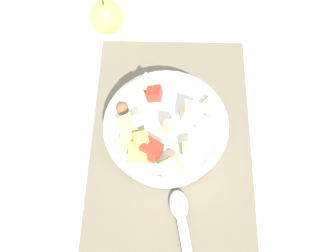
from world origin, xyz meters
The scene contains 5 objects.
ground_plane centered at (0.00, 0.00, 0.00)m, with size 2.40×2.40×0.00m, color silver.
placemat centered at (0.00, 0.00, 0.00)m, with size 0.49×0.33×0.01m, color #756B56.
salad_bowl centered at (0.00, -0.01, 0.05)m, with size 0.25×0.25×0.12m.
serving_spoon centered at (0.20, 0.03, 0.01)m, with size 0.25×0.07×0.01m.
whole_apple centered at (-0.28, -0.16, 0.04)m, with size 0.08×0.08×0.09m.
Camera 1 is at (0.29, -0.00, 0.70)m, focal length 38.23 mm.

